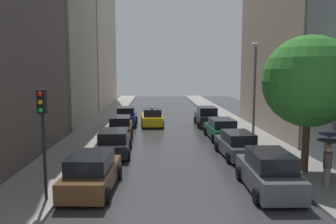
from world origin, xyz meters
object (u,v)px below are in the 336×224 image
object	(u,v)px
parked_car_left_second	(114,143)
parked_car_right_nearest	(269,173)
parked_car_right_third	(221,129)
taxi_midroad	(152,117)
street_tree_right	(309,81)
lamp_post_right	(255,87)
parked_car_right_second	(237,145)
pedestrian_near_tree	(328,154)
parked_car_left_fourth	(126,117)
parked_car_left_third	(121,127)
pedestrian_foreground	(328,145)
traffic_light_left_corner	(43,120)
parked_car_right_fourth	(207,117)
parked_car_left_nearest	(92,173)

from	to	relation	value
parked_car_left_second	parked_car_right_nearest	distance (m)	10.06
parked_car_right_third	taxi_midroad	size ratio (longest dim) A/B	1.04
street_tree_right	lamp_post_right	xyz separation A→B (m)	(-0.80, 6.16, -0.54)
parked_car_right_second	pedestrian_near_tree	bearing A→B (deg)	-159.42
parked_car_left_fourth	street_tree_right	size ratio (longest dim) A/B	0.60
parked_car_left_second	pedestrian_near_tree	xyz separation A→B (m)	(10.01, -6.75, 0.91)
parked_car_right_third	parked_car_right_second	bearing A→B (deg)	176.58
parked_car_left_third	parked_car_right_third	xyz separation A→B (m)	(7.84, -1.38, -0.01)
pedestrian_foreground	pedestrian_near_tree	size ratio (longest dim) A/B	0.96
parked_car_left_third	street_tree_right	bearing A→B (deg)	-137.97
pedestrian_foreground	traffic_light_left_corner	bearing A→B (deg)	-161.37
parked_car_left_third	parked_car_left_fourth	distance (m)	5.34
parked_car_right_nearest	parked_car_left_second	bearing A→B (deg)	48.85
parked_car_right_second	taxi_midroad	world-z (taller)	taxi_midroad
parked_car_right_fourth	parked_car_left_fourth	bearing A→B (deg)	86.29
parked_car_right_second	street_tree_right	distance (m)	5.86
parked_car_right_nearest	lamp_post_right	distance (m)	9.30
traffic_light_left_corner	lamp_post_right	world-z (taller)	lamp_post_right
pedestrian_near_tree	pedestrian_foreground	bearing A→B (deg)	122.45
parked_car_left_fourth	pedestrian_foreground	distance (m)	19.64
parked_car_left_second	parked_car_left_fourth	distance (m)	11.24
parked_car_left_second	parked_car_left_fourth	world-z (taller)	parked_car_left_fourth
parked_car_left_fourth	traffic_light_left_corner	xyz separation A→B (m)	(-1.54, -18.97, 2.47)
parked_car_left_fourth	pedestrian_near_tree	bearing A→B (deg)	-151.17
parked_car_left_nearest	street_tree_right	size ratio (longest dim) A/B	0.68
parked_car_right_fourth	parked_car_left_nearest	bearing A→B (deg)	156.43
parked_car_right_second	traffic_light_left_corner	size ratio (longest dim) A/B	1.04
parked_car_right_third	traffic_light_left_corner	size ratio (longest dim) A/B	1.07
parked_car_left_third	pedestrian_near_tree	size ratio (longest dim) A/B	2.23
parked_car_right_third	pedestrian_foreground	bearing A→B (deg)	-162.51
street_tree_right	traffic_light_left_corner	world-z (taller)	street_tree_right
traffic_light_left_corner	parked_car_right_nearest	bearing A→B (deg)	5.93
taxi_midroad	lamp_post_right	xyz separation A→B (m)	(6.98, -9.21, 3.35)
parked_car_left_nearest	lamp_post_right	bearing A→B (deg)	-46.82
parked_car_left_nearest	parked_car_right_second	size ratio (longest dim) A/B	1.03
parked_car_left_nearest	parked_car_left_third	distance (m)	12.26
taxi_midroad	lamp_post_right	bearing A→B (deg)	-145.09
parked_car_left_second	pedestrian_foreground	distance (m)	12.06
parked_car_right_nearest	pedestrian_near_tree	bearing A→B (deg)	-88.19
parked_car_left_nearest	traffic_light_left_corner	world-z (taller)	traffic_light_left_corner
parked_car_left_third	pedestrian_near_tree	distance (m)	16.28
pedestrian_near_tree	parked_car_left_fourth	bearing A→B (deg)	179.72
parked_car_right_third	pedestrian_near_tree	xyz separation A→B (m)	(2.36, -11.28, 0.90)
parked_car_left_fourth	parked_car_right_third	xyz separation A→B (m)	(7.83, -6.72, -0.08)
pedestrian_foreground	street_tree_right	size ratio (longest dim) A/B	0.29
parked_car_right_third	parked_car_right_nearest	bearing A→B (deg)	176.90
parked_car_right_fourth	pedestrian_foreground	size ratio (longest dim) A/B	2.34
parked_car_left_fourth	taxi_midroad	size ratio (longest dim) A/B	0.92
parked_car_right_second	traffic_light_left_corner	world-z (taller)	traffic_light_left_corner
parked_car_left_second	pedestrian_foreground	world-z (taller)	pedestrian_foreground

